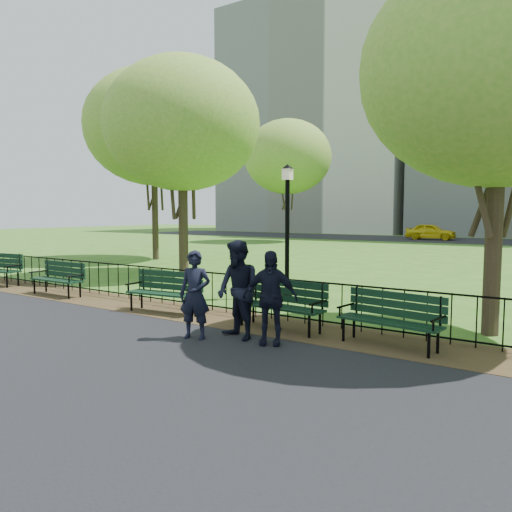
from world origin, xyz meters
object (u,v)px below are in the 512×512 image
Objects in this scene: park_bench_left_a at (166,287)px; park_bench_right_a at (392,313)px; park_bench_left_b at (60,275)px; lamppost at (287,226)px; tree_far_w at (288,157)px; person_mid at (238,290)px; taxi at (431,232)px; tree_near_e at (501,69)px; tree_near_w at (182,125)px; person_left at (195,295)px; person_right at (270,298)px; park_bench_main at (269,296)px; tree_mid_w at (153,127)px.

park_bench_left_a is 1.01× the size of park_bench_right_a.
lamppost reaches higher than park_bench_left_b.
tree_far_w is 5.28× the size of person_mid.
park_bench_right_a is at bearing -38.55° from lamppost.
tree_far_w is 2.37× the size of taxi.
person_mid is at bearing -141.23° from tree_near_e.
tree_far_w is at bearing 110.73° from tree_near_w.
taxi is (-5.37, 34.77, -0.12)m from person_left.
person_mid is (-2.40, -1.06, 0.32)m from park_bench_right_a.
park_bench_left_a is 1.16× the size of person_left.
tree_near_w reaches higher than person_right.
park_bench_right_a is at bearing -0.12° from park_bench_left_b.
park_bench_left_b is 0.45× the size of taxi.
tree_near_e is at bearing -17.53° from tree_near_w.
lamppost is 0.45× the size of tree_near_w.
taxi reaches higher than park_bench_left_b.
tree_far_w reaches higher than park_bench_left_b.
person_right is 0.41× the size of taxi.
taxi is at bearing 44.24° from tree_far_w.
park_bench_main is 2.43m from park_bench_right_a.
person_right is at bearing -52.13° from park_bench_main.
taxi is at bearing 104.50° from park_bench_main.
person_left is at bearing -41.61° from tree_mid_w.
park_bench_right_a is 1.03× the size of person_mid.
park_bench_left_b is 0.26× the size of tree_near_e.
person_right reaches higher than person_left.
tree_near_e is at bearing -51.81° from tree_far_w.
tree_mid_w reaches higher than person_right.
tree_far_w reaches higher than taxi.
park_bench_main is at bearing -152.84° from tree_near_e.
tree_mid_w is 2.29× the size of taxi.
park_bench_left_a is at bearing -177.48° from taxi.
person_right is at bearing 20.96° from person_mid.
tree_far_w reaches higher than tree_near_w.
lamppost is 0.39× the size of tree_mid_w.
tree_far_w is (-16.98, 24.97, 5.86)m from park_bench_right_a.
park_bench_left_b is 0.97× the size of park_bench_right_a.
tree_mid_w is at bearing 162.77° from taxi.
lamppost is at bearing 166.05° from tree_near_e.
person_left is 1.37m from person_right.
tree_far_w is 5.79× the size of person_right.
park_bench_left_a is at bearing -175.01° from park_bench_main.
park_bench_main is 1.20× the size of person_left.
tree_near_w is (-5.60, 2.11, 3.42)m from lamppost.
person_mid is at bearing -38.93° from tree_mid_w.
park_bench_main is 0.25× the size of tree_near_w.
taxi reaches higher than park_bench_left_a.
tree_far_w is at bearing 120.89° from lamppost.
park_bench_left_b is 6.27m from person_left.
park_bench_left_b is 7.10m from tree_near_w.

